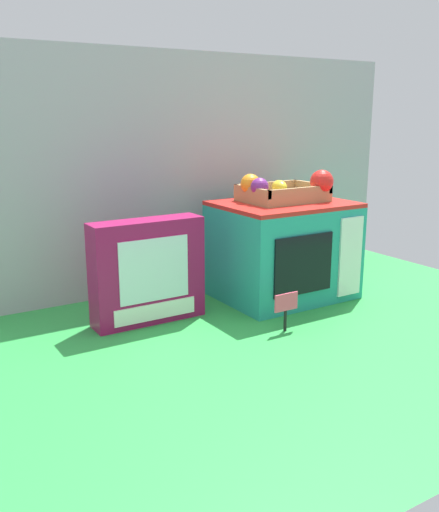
% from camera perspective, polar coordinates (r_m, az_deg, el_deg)
% --- Properties ---
extents(ground_plane, '(1.70, 1.70, 0.00)m').
position_cam_1_polar(ground_plane, '(1.62, 0.83, -5.17)').
color(ground_plane, green).
rests_on(ground_plane, ground).
extents(display_back_panel, '(1.61, 0.03, 0.72)m').
position_cam_1_polar(display_back_panel, '(1.78, -4.03, 8.42)').
color(display_back_panel, '#A0A3A8').
rests_on(display_back_panel, ground).
extents(toy_microwave, '(0.38, 0.30, 0.29)m').
position_cam_1_polar(toy_microwave, '(1.70, 6.40, 0.63)').
color(toy_microwave, teal).
rests_on(toy_microwave, ground).
extents(food_groups_crate, '(0.25, 0.18, 0.09)m').
position_cam_1_polar(food_groups_crate, '(1.68, 6.52, 6.51)').
color(food_groups_crate, '#A37F51').
rests_on(food_groups_crate, toy_microwave).
extents(cookie_set_box, '(0.30, 0.08, 0.27)m').
position_cam_1_polar(cookie_set_box, '(1.49, -7.24, -1.56)').
color(cookie_set_box, '#99144C').
rests_on(cookie_set_box, ground).
extents(price_sign, '(0.07, 0.01, 0.10)m').
position_cam_1_polar(price_sign, '(1.44, 6.71, -5.03)').
color(price_sign, black).
rests_on(price_sign, ground).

